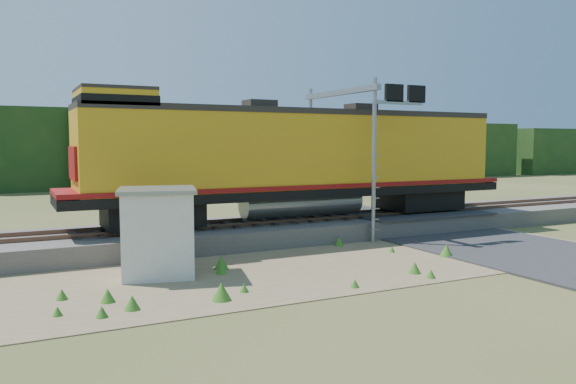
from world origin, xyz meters
TOP-DOWN VIEW (x-y plane):
  - ground at (0.00, 0.00)m, footprint 140.00×140.00m
  - ballast at (0.00, 6.00)m, footprint 70.00×5.00m
  - rails at (0.00, 6.00)m, footprint 70.00×1.54m
  - dirt_shoulder at (-2.00, 0.50)m, footprint 26.00×8.00m
  - road at (7.00, 0.74)m, footprint 7.00×66.00m
  - tree_line_north at (0.00, 38.00)m, footprint 130.00×3.00m
  - weed_clumps at (-3.50, 0.10)m, footprint 15.00×6.20m
  - locomotive at (0.59, 6.00)m, footprint 21.14×3.22m
  - shed at (-6.87, 1.40)m, footprint 2.92×2.92m
  - signal_gantry at (3.23, 5.33)m, footprint 2.80×6.20m

SIDE VIEW (x-z plane):
  - ground at x=0.00m, z-range 0.00..0.00m
  - weed_clumps at x=-3.50m, z-range -0.28..0.28m
  - dirt_shoulder at x=-2.00m, z-range 0.00..0.03m
  - road at x=7.00m, z-range -0.34..0.52m
  - ballast at x=0.00m, z-range 0.00..0.80m
  - rails at x=0.00m, z-range 0.80..0.96m
  - shed at x=-6.87m, z-range 0.02..2.88m
  - tree_line_north at x=0.00m, z-range -0.18..6.32m
  - locomotive at x=0.59m, z-range 0.92..6.38m
  - signal_gantry at x=3.23m, z-range 1.77..8.84m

